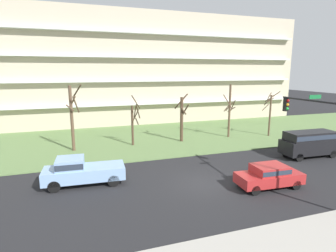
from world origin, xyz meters
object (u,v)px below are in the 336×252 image
object	(u,v)px
tree_far_right	(270,112)
van_black_near_left	(310,142)
tree_right	(229,110)
tree_center	(182,118)
sedan_red_center_left	(269,175)
traffic_signal_mast	(329,130)
pickup_blue_center_right	(81,171)
tree_far_left	(72,116)
tree_left	(134,122)

from	to	relation	value
tree_far_right	van_black_near_left	size ratio (longest dim) A/B	1.02
tree_right	tree_center	bearing A→B (deg)	-179.23
tree_center	tree_far_right	size ratio (longest dim) A/B	0.98
sedan_red_center_left	traffic_signal_mast	size ratio (longest dim) A/B	0.71
sedan_red_center_left	pickup_blue_center_right	bearing A→B (deg)	162.16
tree_center	tree_right	xyz separation A→B (m)	(5.99, 0.08, 0.52)
tree_right	tree_far_right	size ratio (longest dim) A/B	1.16
tree_far_right	traffic_signal_mast	bearing A→B (deg)	-118.04
traffic_signal_mast	tree_center	bearing A→B (deg)	100.46
tree_far_left	traffic_signal_mast	size ratio (longest dim) A/B	1.03
traffic_signal_mast	tree_left	bearing A→B (deg)	117.56
tree_right	traffic_signal_mast	size ratio (longest dim) A/B	0.99
tree_right	tree_far_right	xyz separation A→B (m)	(4.96, -0.90, -0.33)
van_black_near_left	tree_far_left	bearing A→B (deg)	-20.60
tree_center	tree_right	distance (m)	6.01
tree_left	sedan_red_center_left	world-z (taller)	tree_left
tree_far_left	tree_far_right	xyz separation A→B (m)	(22.28, -0.71, -0.57)
tree_right	van_black_near_left	bearing A→B (deg)	-71.13
sedan_red_center_left	pickup_blue_center_right	size ratio (longest dim) A/B	0.81
traffic_signal_mast	sedan_red_center_left	bearing A→B (deg)	126.49
pickup_blue_center_right	tree_far_right	bearing A→B (deg)	-156.44
tree_center	van_black_near_left	xyz separation A→B (m)	(9.04, -8.85, -1.33)
tree_center	pickup_blue_center_right	xyz separation A→B (m)	(-10.89, -8.84, -1.71)
tree_left	traffic_signal_mast	size ratio (longest dim) A/B	0.85
tree_right	van_black_near_left	world-z (taller)	tree_right
tree_center	van_black_near_left	world-z (taller)	tree_center
tree_left	tree_center	world-z (taller)	tree_left
tree_right	sedan_red_center_left	xyz separation A→B (m)	(-4.92, -13.43, -2.37)
tree_left	tree_right	size ratio (longest dim) A/B	0.86
tree_far_right	traffic_signal_mast	size ratio (longest dim) A/B	0.85
tree_far_left	tree_right	xyz separation A→B (m)	(17.32, 0.19, -0.24)
tree_center	van_black_near_left	bearing A→B (deg)	-44.40
tree_far_right	traffic_signal_mast	distance (m)	17.11
tree_center	sedan_red_center_left	bearing A→B (deg)	-85.43
tree_far_left	traffic_signal_mast	xyz separation A→B (m)	(14.27, -15.76, 0.89)
tree_right	tree_far_right	distance (m)	5.05
tree_far_right	pickup_blue_center_right	world-z (taller)	tree_far_right
van_black_near_left	tree_center	bearing A→B (deg)	-41.78
tree_center	tree_far_right	distance (m)	10.98
sedan_red_center_left	tree_far_left	bearing A→B (deg)	135.97
tree_far_right	sedan_red_center_left	distance (m)	16.09
tree_far_left	traffic_signal_mast	distance (m)	21.28
tree_far_right	tree_right	bearing A→B (deg)	169.70
tree_far_left	sedan_red_center_left	distance (m)	18.33
pickup_blue_center_right	sedan_red_center_left	bearing A→B (deg)	162.71
tree_left	tree_far_right	bearing A→B (deg)	-3.02
tree_far_right	pickup_blue_center_right	xyz separation A→B (m)	(-21.83, -8.02, -1.90)
tree_left	pickup_blue_center_right	distance (m)	10.56
van_black_near_left	pickup_blue_center_right	xyz separation A→B (m)	(-19.93, 0.01, -0.38)
van_black_near_left	pickup_blue_center_right	distance (m)	19.93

